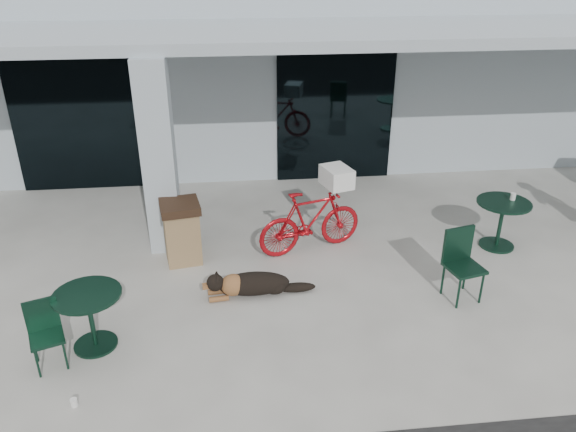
{
  "coord_description": "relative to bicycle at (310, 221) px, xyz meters",
  "views": [
    {
      "loc": [
        -0.39,
        -6.13,
        4.63
      ],
      "look_at": [
        0.41,
        1.19,
        1.0
      ],
      "focal_mm": 35.0,
      "sensor_mm": 36.0,
      "label": 1
    }
  ],
  "objects": [
    {
      "name": "column",
      "position": [
        -2.36,
        0.4,
        1.02
      ],
      "size": [
        0.5,
        0.5,
        3.12
      ],
      "primitive_type": "cube",
      "color": "#A1ADB7",
      "rests_on": "ground"
    },
    {
      "name": "trash_receptacle",
      "position": [
        -2.06,
        -0.1,
        -0.03
      ],
      "size": [
        0.69,
        0.69,
        1.01
      ],
      "primitive_type": null,
      "rotation": [
        0.0,
        0.0,
        0.17
      ],
      "color": "olive",
      "rests_on": "ground"
    },
    {
      "name": "cup_on_table",
      "position": [
        3.31,
        -0.15,
        0.34
      ],
      "size": [
        0.1,
        0.1,
        0.12
      ],
      "primitive_type": "cylinder",
      "rotation": [
        0.0,
        0.0,
        -0.21
      ],
      "color": "white",
      "rests_on": "cafe_table_far"
    },
    {
      "name": "building",
      "position": [
        -0.86,
        6.6,
        1.71
      ],
      "size": [
        22.0,
        7.0,
        4.5
      ],
      "primitive_type": "cube",
      "color": "#A1ADB7",
      "rests_on": "ground"
    },
    {
      "name": "ground",
      "position": [
        -0.86,
        -1.9,
        -0.54
      ],
      "size": [
        80.0,
        80.0,
        0.0
      ],
      "primitive_type": "plane",
      "color": "#B5B4AB",
      "rests_on": "ground"
    },
    {
      "name": "cafe_chair_far_a",
      "position": [
        1.94,
        -1.62,
        -0.02
      ],
      "size": [
        0.58,
        0.61,
        1.04
      ],
      "primitive_type": null,
      "rotation": [
        0.0,
        0.0,
        0.24
      ],
      "color": "#102E21",
      "rests_on": "ground"
    },
    {
      "name": "overhang",
      "position": [
        -0.86,
        1.7,
        2.67
      ],
      "size": [
        22.0,
        2.8,
        0.18
      ],
      "primitive_type": "cube",
      "color": "#A1ADB7",
      "rests_on": "column"
    },
    {
      "name": "storefront_glass_left",
      "position": [
        -4.06,
        3.08,
        0.81
      ],
      "size": [
        2.8,
        0.06,
        2.7
      ],
      "primitive_type": "cube",
      "color": "black",
      "rests_on": "ground"
    },
    {
      "name": "storefront_glass_right",
      "position": [
        0.94,
        3.08,
        0.81
      ],
      "size": [
        2.4,
        0.06,
        2.7
      ],
      "primitive_type": "cube",
      "color": "black",
      "rests_on": "ground"
    },
    {
      "name": "laundry_basket",
      "position": [
        0.43,
        0.13,
        0.7
      ],
      "size": [
        0.53,
        0.62,
        0.31
      ],
      "primitive_type": "cube",
      "rotation": [
        0.0,
        0.0,
        1.87
      ],
      "color": "white",
      "rests_on": "bicycle"
    },
    {
      "name": "cafe_table_far",
      "position": [
        3.14,
        -0.21,
        -0.13
      ],
      "size": [
        1.03,
        1.03,
        0.82
      ],
      "primitive_type": null,
      "rotation": [
        0.0,
        0.0,
        -0.21
      ],
      "color": "#102E21",
      "rests_on": "ground"
    },
    {
      "name": "cafe_table_near",
      "position": [
        -3.06,
        -2.13,
        -0.15
      ],
      "size": [
        0.9,
        0.9,
        0.78
      ],
      "primitive_type": null,
      "rotation": [
        0.0,
        0.0,
        -0.08
      ],
      "color": "#102E21",
      "rests_on": "ground"
    },
    {
      "name": "cup_near_dog",
      "position": [
        -3.09,
        -3.17,
        -0.49
      ],
      "size": [
        0.1,
        0.1,
        0.1
      ],
      "primitive_type": "cylinder",
      "rotation": [
        0.0,
        0.0,
        0.33
      ],
      "color": "white",
      "rests_on": "ground"
    },
    {
      "name": "bicycle",
      "position": [
        0.0,
        0.0,
        0.0
      ],
      "size": [
        1.86,
        1.02,
        1.08
      ],
      "primitive_type": "imported",
      "rotation": [
        0.0,
        0.0,
        1.87
      ],
      "color": "#AC0D15",
      "rests_on": "ground"
    },
    {
      "name": "dog",
      "position": [
        -1.0,
        -1.2,
        -0.34
      ],
      "size": [
        1.23,
        0.52,
        0.4
      ],
      "primitive_type": null,
      "rotation": [
        0.0,
        0.0,
        0.1
      ],
      "color": "black",
      "rests_on": "ground"
    },
    {
      "name": "cafe_chair_near",
      "position": [
        -3.5,
        -2.45,
        -0.12
      ],
      "size": [
        0.5,
        0.53,
        0.85
      ],
      "primitive_type": null,
      "rotation": [
        0.0,
        0.0,
        0.36
      ],
      "color": "#102E21",
      "rests_on": "ground"
    }
  ]
}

